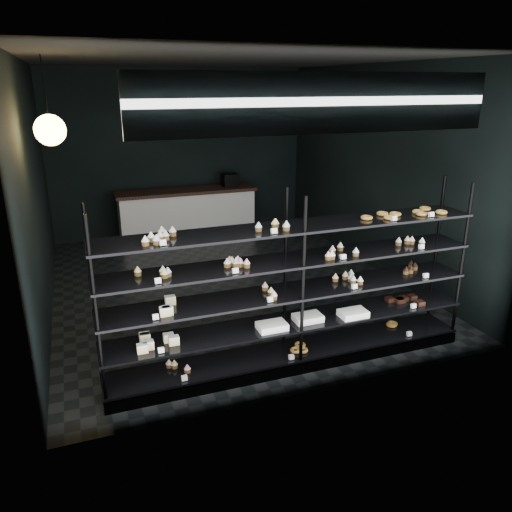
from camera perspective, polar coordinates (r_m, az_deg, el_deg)
name	(u,v)px	position (r m, az deg, el deg)	size (l,w,h in m)	color
room	(225,180)	(7.22, -3.60, 8.70)	(5.01, 6.01, 3.20)	black
display_shelf	(291,311)	(5.31, 4.06, -6.30)	(4.00, 0.50, 1.91)	black
signage	(323,103)	(4.38, 7.72, 16.92)	(3.30, 0.05, 0.50)	#0C183F
pendant_lamp	(50,130)	(5.70, -22.48, 13.17)	(0.32, 0.32, 0.89)	black
service_counter	(188,214)	(9.82, -7.80, 4.82)	(2.67, 0.65, 1.23)	silver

